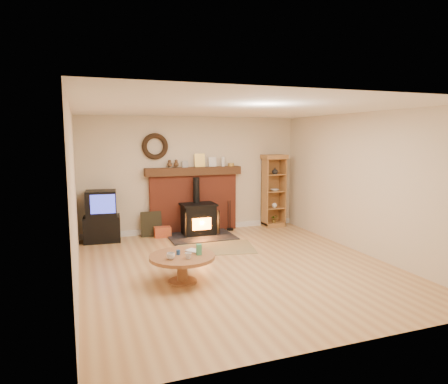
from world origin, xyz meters
name	(u,v)px	position (x,y,z in m)	size (l,w,h in m)	color
ground	(237,267)	(0.00, 0.00, 0.00)	(5.50, 5.50, 0.00)	#B6814C
room_shell	(234,164)	(-0.02, 0.09, 1.72)	(5.02, 5.52, 2.61)	beige
chimney_breast	(194,197)	(0.00, 2.67, 0.80)	(2.20, 0.22, 1.78)	#963B26
wood_stove	(199,220)	(0.00, 2.27, 0.34)	(1.40, 1.00, 1.27)	black
area_rug	(216,248)	(0.02, 1.20, 0.01)	(1.48, 1.01, 0.01)	brown
tv_unit	(102,217)	(-2.03, 2.47, 0.51)	(0.76, 0.57, 1.06)	black
curio_cabinet	(273,191)	(1.95, 2.55, 0.87)	(0.56, 0.40, 1.73)	olive
firelog_box	(163,232)	(-0.78, 2.40, 0.11)	(0.35, 0.22, 0.22)	orange
leaning_painting	(151,224)	(-1.00, 2.55, 0.27)	(0.45, 0.03, 0.55)	black
fire_tools	(230,226)	(0.82, 2.50, 0.11)	(0.16, 0.16, 0.70)	black
coffee_table	(182,260)	(-1.04, -0.40, 0.34)	(0.98, 0.98, 0.58)	brown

